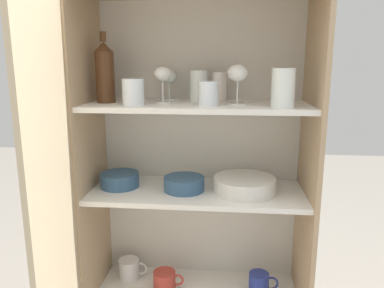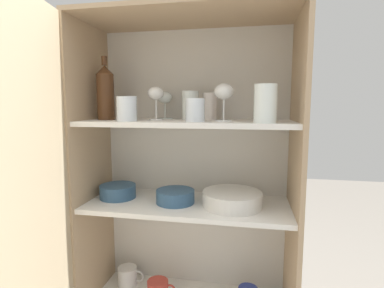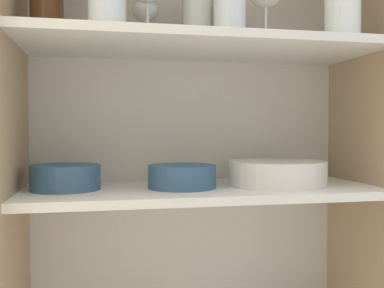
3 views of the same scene
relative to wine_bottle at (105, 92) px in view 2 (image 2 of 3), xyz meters
name	(u,v)px [view 2 (image 2 of 3)]	position (x,y,z in m)	size (l,w,h in m)	color
cupboard_back_panel	(195,192)	(0.37, 0.18, -0.48)	(0.90, 0.02, 1.55)	silver
cupboard_side_left	(94,198)	(-0.08, 0.00, -0.48)	(0.02, 0.38, 1.55)	tan
cupboard_side_right	(294,210)	(0.81, 0.00, -0.48)	(0.02, 0.38, 1.55)	tan
cupboard_top_panel	(187,16)	(0.37, 0.00, 0.30)	(0.90, 0.38, 0.02)	tan
shelf_board_middle	(187,205)	(0.37, 0.00, -0.49)	(0.87, 0.35, 0.02)	white
shelf_board_upper	(187,123)	(0.37, 0.00, -0.13)	(0.87, 0.35, 0.02)	white
cupboard_door	(38,236)	(-0.05, -0.41, -0.48)	(0.09, 0.45, 1.55)	tan
tumbler_glass_0	(191,105)	(0.37, 0.07, -0.06)	(0.07, 0.07, 0.13)	white
tumbler_glass_1	(195,110)	(0.41, -0.08, -0.07)	(0.07, 0.07, 0.09)	white
tumbler_glass_2	(210,106)	(0.45, 0.10, -0.06)	(0.07, 0.07, 0.12)	silver
tumbler_glass_3	(127,109)	(0.13, -0.09, -0.07)	(0.08, 0.08, 0.10)	white
tumbler_glass_4	(265,104)	(0.68, -0.11, -0.05)	(0.08, 0.08, 0.14)	white
wine_glass_0	(224,94)	(0.52, -0.03, -0.01)	(0.08, 0.08, 0.15)	white
wine_glass_1	(156,95)	(0.23, 0.00, -0.01)	(0.07, 0.07, 0.14)	white
wine_glass_2	(165,100)	(0.24, 0.11, -0.03)	(0.07, 0.07, 0.13)	white
wine_bottle	(105,92)	(0.00, 0.00, 0.00)	(0.07, 0.07, 0.27)	#4C2D19
plate_stack_white	(232,199)	(0.56, -0.01, -0.45)	(0.25, 0.25, 0.06)	silver
mixing_bowl_large	(175,196)	(0.31, -0.01, -0.45)	(0.17, 0.17, 0.06)	#33567A
serving_bowl_small	(118,191)	(0.04, 0.01, -0.44)	(0.16, 0.16, 0.06)	#33567A
coffee_mug_extra_2	(128,276)	(0.04, 0.08, -0.90)	(0.13, 0.09, 0.09)	white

